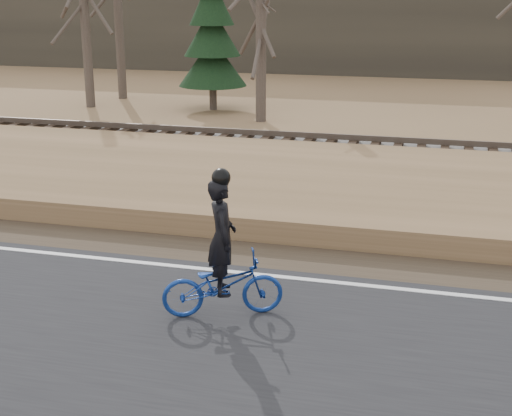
# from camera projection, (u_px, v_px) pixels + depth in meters

# --- Properties ---
(ground) EXTENTS (120.00, 120.00, 0.00)m
(ground) POSITION_uv_depth(u_px,v_px,m) (281.00, 286.00, 11.32)
(ground) COLOR olive
(ground) RESTS_ON ground
(road) EXTENTS (120.00, 6.00, 0.06)m
(road) POSITION_uv_depth(u_px,v_px,m) (237.00, 360.00, 9.01)
(road) COLOR black
(road) RESTS_ON ground
(edge_line) EXTENTS (120.00, 0.12, 0.01)m
(edge_line) POSITION_uv_depth(u_px,v_px,m) (284.00, 277.00, 11.49)
(edge_line) COLOR silver
(edge_line) RESTS_ON road
(shoulder) EXTENTS (120.00, 1.60, 0.04)m
(shoulder) POSITION_uv_depth(u_px,v_px,m) (296.00, 258.00, 12.43)
(shoulder) COLOR #473A2B
(shoulder) RESTS_ON ground
(embankment) EXTENTS (120.00, 5.00, 0.44)m
(embankment) POSITION_uv_depth(u_px,v_px,m) (325.00, 200.00, 15.14)
(embankment) COLOR olive
(embankment) RESTS_ON ground
(ballast) EXTENTS (120.00, 3.00, 0.45)m
(ballast) POSITION_uv_depth(u_px,v_px,m) (349.00, 159.00, 18.64)
(ballast) COLOR slate
(ballast) RESTS_ON ground
(railroad) EXTENTS (120.00, 2.40, 0.29)m
(railroad) POSITION_uv_depth(u_px,v_px,m) (350.00, 148.00, 18.55)
(railroad) COLOR black
(railroad) RESTS_ON ballast
(treeline_backdrop) EXTENTS (120.00, 4.00, 6.00)m
(treeline_backdrop) POSITION_uv_depth(u_px,v_px,m) (407.00, 17.00, 38.13)
(treeline_backdrop) COLOR #383328
(treeline_backdrop) RESTS_ON ground
(cyclist) EXTENTS (1.81, 1.21, 2.15)m
(cyclist) POSITION_uv_depth(u_px,v_px,m) (222.00, 270.00, 10.00)
(cyclist) COLOR navy
(cyclist) RESTS_ON road
(bare_tree_far_left) EXTENTS (0.36, 0.36, 7.67)m
(bare_tree_far_left) POSITION_uv_depth(u_px,v_px,m) (84.00, 6.00, 27.07)
(bare_tree_far_left) COLOR brown
(bare_tree_far_left) RESTS_ON ground
(bare_tree_left) EXTENTS (0.36, 0.36, 7.89)m
(bare_tree_left) POSITION_uv_depth(u_px,v_px,m) (118.00, 2.00, 29.21)
(bare_tree_left) COLOR brown
(bare_tree_left) RESTS_ON ground
(bare_tree_near_left) EXTENTS (0.36, 0.36, 6.50)m
(bare_tree_near_left) POSITION_uv_depth(u_px,v_px,m) (261.00, 27.00, 24.20)
(bare_tree_near_left) COLOR brown
(bare_tree_near_left) RESTS_ON ground
(conifer) EXTENTS (2.60, 2.60, 6.10)m
(conifer) POSITION_uv_depth(u_px,v_px,m) (212.00, 33.00, 26.74)
(conifer) COLOR brown
(conifer) RESTS_ON ground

